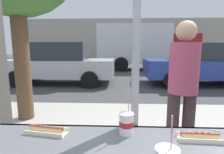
% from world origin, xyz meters
% --- Properties ---
extents(ground_plane, '(60.00, 60.00, 0.00)m').
position_xyz_m(ground_plane, '(0.00, 8.00, 0.00)').
color(ground_plane, '#424244').
extents(sidewalk_strip, '(16.00, 2.80, 0.16)m').
position_xyz_m(sidewalk_strip, '(0.00, 1.60, 0.08)').
color(sidewalk_strip, '#B2ADA3').
rests_on(sidewalk_strip, ground).
extents(window_wall, '(2.81, 0.20, 2.90)m').
position_xyz_m(window_wall, '(0.00, 0.08, 1.80)').
color(window_wall, '#423D38').
rests_on(window_wall, ground).
extents(building_facade_far, '(28.00, 1.20, 5.27)m').
position_xyz_m(building_facade_far, '(0.00, 23.97, 2.64)').
color(building_facade_far, '#A89E8E').
rests_on(building_facade_far, ground).
extents(soda_cup_left, '(0.10, 0.10, 0.30)m').
position_xyz_m(soda_cup_left, '(-0.07, -0.08, 1.01)').
color(soda_cup_left, white).
rests_on(soda_cup_left, window_counter).
extents(hotdog_tray_near, '(0.29, 0.14, 0.05)m').
position_xyz_m(hotdog_tray_near, '(-0.60, -0.10, 0.96)').
color(hotdog_tray_near, beige).
rests_on(hotdog_tray_near, window_counter).
extents(hotdog_tray_far, '(0.27, 0.11, 0.05)m').
position_xyz_m(hotdog_tray_far, '(0.39, -0.15, 0.96)').
color(hotdog_tray_far, silver).
rests_on(hotdog_tray_far, window_counter).
extents(parked_car_silver, '(4.50, 2.01, 1.69)m').
position_xyz_m(parked_car_silver, '(-2.62, 6.22, 0.86)').
color(parked_car_silver, '#BCBCC1').
rests_on(parked_car_silver, ground).
extents(parked_car_blue, '(4.45, 2.08, 1.67)m').
position_xyz_m(parked_car_blue, '(3.22, 6.22, 0.85)').
color(parked_car_blue, '#283D93').
rests_on(parked_car_blue, ground).
extents(box_truck, '(6.44, 2.44, 2.96)m').
position_xyz_m(box_truck, '(1.51, 11.19, 1.61)').
color(box_truck, silver).
rests_on(box_truck, ground).
extents(pedestrian, '(0.32, 0.32, 1.63)m').
position_xyz_m(pedestrian, '(0.60, 0.81, 1.09)').
color(pedestrian, '#3E2D31').
rests_on(pedestrian, sidewalk_strip).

